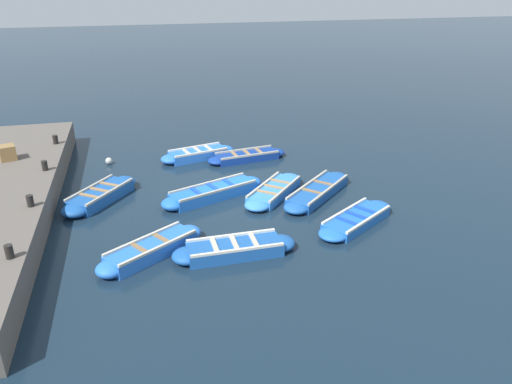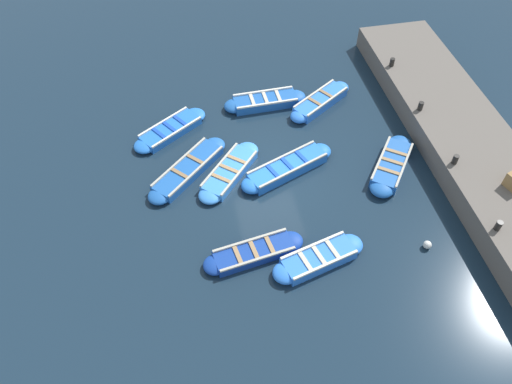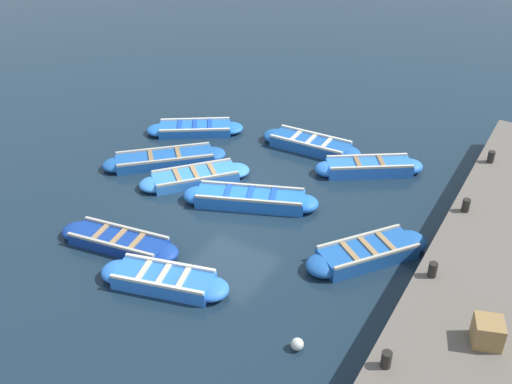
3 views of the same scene
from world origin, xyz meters
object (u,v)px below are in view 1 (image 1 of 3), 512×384
Objects in this scene: boat_outer_right at (356,220)px; boat_near_quay at (235,249)px; bollard_north at (9,252)px; boat_outer_left at (151,250)px; bollard_mid_north at (30,201)px; bollard_mid_south at (45,166)px; boat_end_of_row at (274,191)px; boat_inner_gap at (318,191)px; wooden_crate at (7,153)px; boat_centre at (198,154)px; boat_bow_out at (101,195)px; boat_far_corner at (213,192)px; bollard_south at (55,139)px; buoy_orange_near at (109,161)px; boat_tucked at (247,156)px.

boat_near_quay is at bearing -167.04° from boat_outer_right.
boat_outer_left is at bearing 14.41° from bollard_north.
bollard_mid_south is (0.00, 2.95, 0.00)m from bollard_mid_north.
boat_end_of_row reaches higher than boat_outer_right.
wooden_crate reaches higher than boat_inner_gap.
boat_centre is at bearing 90.00° from boat_near_quay.
boat_near_quay is 10.08× the size of bollard_mid_south.
boat_bow_out is at bearing 129.72° from boat_near_quay.
boat_far_corner is 7.76m from wooden_crate.
buoy_orange_near is at bearing -9.76° from bollard_south.
bollard_mid_north and bollard_south have the same top height.
wooden_crate reaches higher than bollard_south.
boat_outer_right is 1.05× the size of boat_end_of_row.
boat_outer_right is 11.97× the size of buoy_orange_near.
buoy_orange_near is (1.96, 8.52, -0.96)m from bollard_north.
boat_inner_gap reaches higher than boat_end_of_row.
boat_outer_left is 8.11m from wooden_crate.
bollard_mid_south and bollard_south have the same top height.
wooden_crate reaches higher than boat_tucked.
boat_tucked is at bearing -18.19° from boat_centre.
boat_outer_left is at bearing -56.51° from bollard_mid_south.
boat_far_corner is 5.03m from boat_outer_right.
boat_end_of_row reaches higher than buoy_orange_near.
boat_near_quay is at bearing -90.00° from boat_centre.
boat_outer_right is 9.47× the size of bollard_mid_south.
boat_bow_out is at bearing -28.14° from bollard_mid_south.
boat_far_corner is 1.13× the size of boat_tucked.
boat_inner_gap reaches higher than boat_outer_right.
boat_tucked is (4.23, 6.84, -0.04)m from boat_outer_left.
bollard_south is at bearing 90.00° from bollard_mid_north.
buoy_orange_near is (-3.64, 8.16, -0.05)m from boat_near_quay.
bollard_north and bollard_mid_north have the same top height.
bollard_south is 2.21m from buoy_orange_near.
boat_centre is at bearing 8.20° from wooden_crate.
bollard_south is (-9.67, 7.56, 0.95)m from boat_outer_right.
boat_outer_right is at bearing -25.46° from bollard_mid_south.
boat_tucked is 7.83m from bollard_mid_south.
boat_centre is 7.83m from bollard_mid_north.
boat_outer_left is 8.72m from bollard_south.
wooden_crate is at bearing 135.79° from bollard_mid_south.
boat_bow_out is 9.28× the size of bollard_mid_north.
boat_bow_out is 3.58m from buoy_orange_near.
boat_near_quay reaches higher than boat_centre.
boat_centre is at bearing 127.41° from boat_inner_gap.
buoy_orange_near is at bearing 100.21° from boat_outer_left.
boat_bow_out is at bearing 155.16° from boat_outer_right.
bollard_north reaches higher than buoy_orange_near.
boat_far_corner is at bearing 56.45° from boat_outer_left.
bollard_south reaches higher than boat_centre.
boat_far_corner is 11.25× the size of bollard_mid_north.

